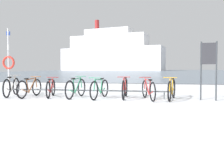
# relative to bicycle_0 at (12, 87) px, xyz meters

# --- Properties ---
(ground) EXTENTS (80.00, 132.00, 0.08)m
(ground) POSITION_rel_bicycle_0_xyz_m (3.40, 52.15, -0.42)
(ground) COLOR white
(bike_rack) EXTENTS (6.38, 0.27, 0.31)m
(bike_rack) POSITION_rel_bicycle_0_xyz_m (3.09, 0.13, -0.11)
(bike_rack) COLOR #4C5156
(bike_rack) RESTS_ON ground
(bicycle_0) EXTENTS (0.57, 1.68, 0.84)m
(bicycle_0) POSITION_rel_bicycle_0_xyz_m (0.00, 0.00, 0.00)
(bicycle_0) COLOR black
(bicycle_0) RESTS_ON ground
(bicycle_1) EXTENTS (0.46, 1.70, 0.79)m
(bicycle_1) POSITION_rel_bicycle_0_xyz_m (0.84, -0.07, -0.02)
(bicycle_1) COLOR black
(bicycle_1) RESTS_ON ground
(bicycle_2) EXTENTS (0.55, 1.57, 0.76)m
(bicycle_2) POSITION_rel_bicycle_0_xyz_m (1.65, 0.07, -0.03)
(bicycle_2) COLOR black
(bicycle_2) RESTS_ON ground
(bicycle_3) EXTENTS (0.46, 1.74, 0.81)m
(bicycle_3) POSITION_rel_bicycle_0_xyz_m (2.68, 0.06, -0.01)
(bicycle_3) COLOR black
(bicycle_3) RESTS_ON ground
(bicycle_4) EXTENTS (0.46, 1.69, 0.80)m
(bicycle_4) POSITION_rel_bicycle_0_xyz_m (3.62, 0.00, -0.02)
(bicycle_4) COLOR black
(bicycle_4) RESTS_ON ground
(bicycle_5) EXTENTS (0.46, 1.67, 0.82)m
(bicycle_5) POSITION_rel_bicycle_0_xyz_m (4.53, 0.23, -0.01)
(bicycle_5) COLOR black
(bicycle_5) RESTS_ON ground
(bicycle_6) EXTENTS (0.63, 1.68, 0.79)m
(bicycle_6) POSITION_rel_bicycle_0_xyz_m (5.40, 0.09, -0.02)
(bicycle_6) COLOR black
(bicycle_6) RESTS_ON ground
(bicycle_7) EXTENTS (0.52, 1.73, 0.82)m
(bicycle_7) POSITION_rel_bicycle_0_xyz_m (6.22, 0.19, -0.01)
(bicycle_7) COLOR black
(bicycle_7) RESTS_ON ground
(info_sign) EXTENTS (0.55, 0.12, 2.06)m
(info_sign) POSITION_rel_bicycle_0_xyz_m (7.48, 0.27, 1.03)
(info_sign) COLOR #33383D
(info_sign) RESTS_ON ground
(rescue_post) EXTENTS (0.68, 0.10, 3.11)m
(rescue_post) POSITION_rel_bicycle_0_xyz_m (-1.59, 2.08, 1.12)
(rescue_post) COLOR silver
(rescue_post) RESTS_ON ground
(ferry_ship) EXTENTS (43.02, 18.53, 20.75)m
(ferry_ship) POSITION_rel_bicycle_0_xyz_m (-11.96, 81.51, 6.58)
(ferry_ship) COLOR white
(ferry_ship) RESTS_ON ground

